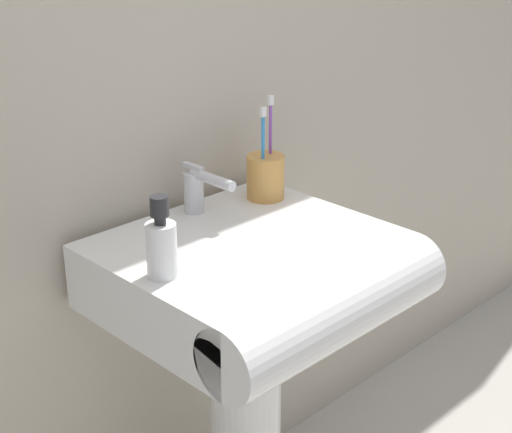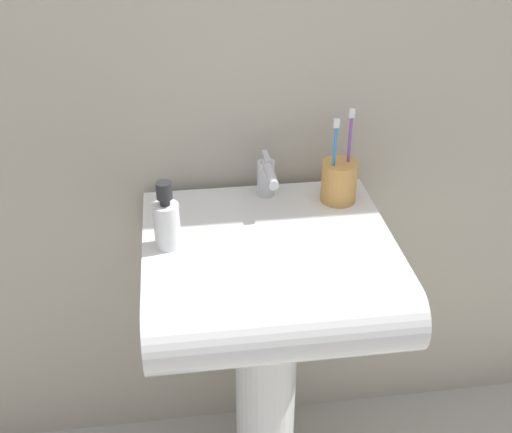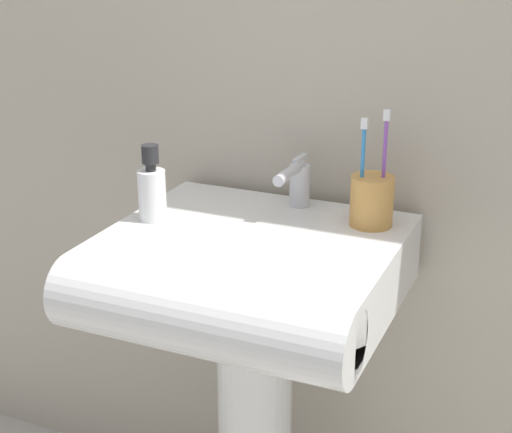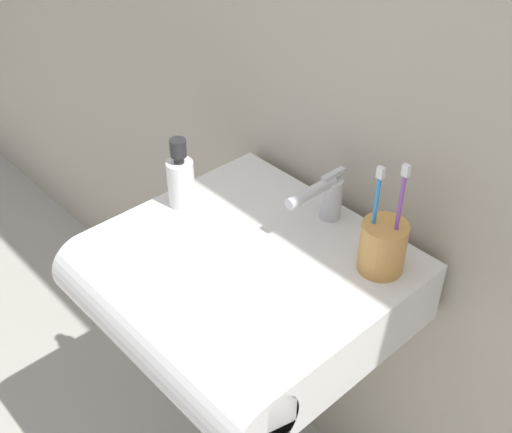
% 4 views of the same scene
% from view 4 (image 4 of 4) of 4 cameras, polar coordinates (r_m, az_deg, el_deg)
% --- Properties ---
extents(sink_pedestal, '(0.15, 0.15, 0.66)m').
position_cam_4_polar(sink_pedestal, '(1.51, 0.07, -16.56)').
color(sink_pedestal, white).
rests_on(sink_pedestal, ground).
extents(sink_basin, '(0.52, 0.50, 0.13)m').
position_cam_4_polar(sink_basin, '(1.19, -1.72, -6.44)').
color(sink_basin, white).
rests_on(sink_basin, sink_pedestal).
extents(faucet, '(0.04, 0.14, 0.10)m').
position_cam_4_polar(faucet, '(1.22, 6.25, 1.81)').
color(faucet, silver).
rests_on(faucet, sink_basin).
extents(toothbrush_cup, '(0.08, 0.08, 0.22)m').
position_cam_4_polar(toothbrush_cup, '(1.12, 11.20, -2.58)').
color(toothbrush_cup, '#D19347').
rests_on(toothbrush_cup, sink_basin).
extents(soap_bottle, '(0.05, 0.05, 0.15)m').
position_cam_4_polar(soap_bottle, '(1.26, -6.71, 3.32)').
color(soap_bottle, white).
rests_on(soap_bottle, sink_basin).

